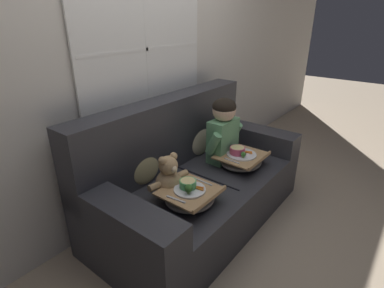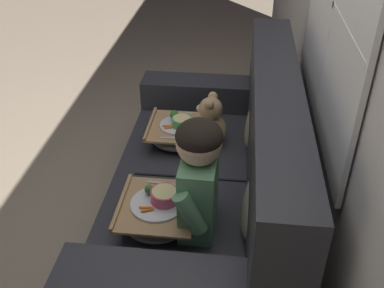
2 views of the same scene
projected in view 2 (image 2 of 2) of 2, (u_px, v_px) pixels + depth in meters
name	position (u px, v px, depth m)	size (l,w,h in m)	color
ground_plane	(199.00, 234.00, 2.61)	(14.00, 14.00, 0.00)	tan
wall_back_with_window	(344.00, 17.00, 1.84)	(8.00, 0.08, 2.60)	beige
couch	(215.00, 189.00, 2.42)	(1.83, 0.93, 0.99)	#2D2D33
throw_pillow_behind_child	(256.00, 201.00, 1.98)	(0.36, 0.17, 0.37)	#C1B293
throw_pillow_behind_teddy	(255.00, 121.00, 2.55)	(0.33, 0.16, 0.34)	tan
child_figure	(199.00, 172.00, 1.93)	(0.40, 0.20, 0.56)	#66A370
teddy_bear	(210.00, 124.00, 2.60)	(0.34, 0.24, 0.31)	tan
lap_tray_child	(158.00, 211.00, 2.08)	(0.39, 0.35, 0.17)	slate
lap_tray_teddy	(178.00, 132.00, 2.66)	(0.36, 0.35, 0.18)	slate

